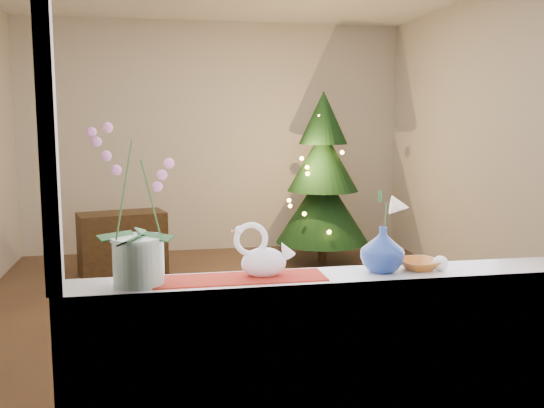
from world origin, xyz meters
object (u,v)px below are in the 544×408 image
(amber_dish, at_px, (419,265))
(xmas_tree, at_px, (323,177))
(swan, at_px, (264,251))
(side_table, at_px, (122,243))
(orchid_pot, at_px, (137,205))
(paperweight, at_px, (440,263))
(blue_vase, at_px, (383,246))

(amber_dish, relative_size, xmas_tree, 0.08)
(swan, xyz_separation_m, amber_dish, (0.68, -0.01, -0.09))
(side_table, bearing_deg, swan, -92.89)
(orchid_pot, relative_size, xmas_tree, 0.34)
(paperweight, relative_size, amber_dish, 0.43)
(orchid_pot, bearing_deg, amber_dish, 1.01)
(blue_vase, bearing_deg, amber_dish, 1.78)
(xmas_tree, height_order, side_table, xmas_tree)
(paperweight, xyz_separation_m, side_table, (-1.54, 3.86, -0.64))
(blue_vase, relative_size, amber_dish, 1.47)
(paperweight, distance_m, side_table, 4.21)
(swan, bearing_deg, xmas_tree, 78.36)
(blue_vase, height_order, xmas_tree, xmas_tree)
(paperweight, relative_size, side_table, 0.08)
(swan, bearing_deg, orchid_pot, -169.62)
(blue_vase, relative_size, side_table, 0.26)
(orchid_pot, height_order, swan, orchid_pot)
(blue_vase, xyz_separation_m, side_table, (-1.29, 3.83, -0.71))
(amber_dish, bearing_deg, blue_vase, -178.22)
(blue_vase, xyz_separation_m, xmas_tree, (0.86, 4.00, -0.10))
(amber_dish, bearing_deg, paperweight, -25.49)
(orchid_pot, height_order, paperweight, orchid_pot)
(orchid_pot, relative_size, blue_vase, 2.83)
(orchid_pot, relative_size, paperweight, 9.67)
(swan, bearing_deg, blue_vase, 6.00)
(paperweight, xyz_separation_m, amber_dish, (-0.08, 0.04, -0.01))
(blue_vase, distance_m, xmas_tree, 4.10)
(orchid_pot, distance_m, side_table, 3.96)
(paperweight, height_order, amber_dish, paperweight)
(orchid_pot, bearing_deg, blue_vase, 0.87)
(amber_dish, bearing_deg, orchid_pot, -178.99)
(blue_vase, height_order, amber_dish, blue_vase)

